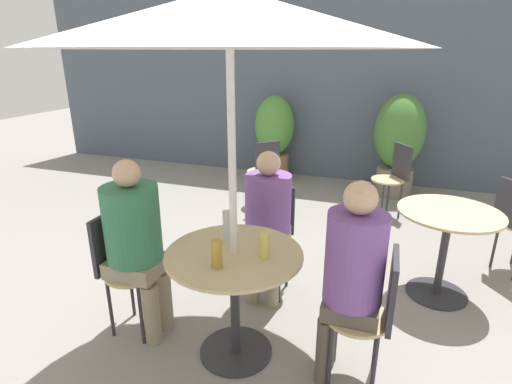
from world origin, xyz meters
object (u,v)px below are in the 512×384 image
object	(u,v)px
beer_glass_1	(265,245)
potted_plant_0	(274,134)
seated_person_1	(267,214)
seated_person_2	(135,236)
cafe_table_far	(446,235)
seated_person_0	(352,269)
beer_glass_0	(217,254)
bistro_chair_3	(394,173)
potted_plant_1	(399,141)
bistro_chair_0	(374,308)
umbrella	(229,19)
bistro_chair_2	(121,261)
beer_glass_2	(227,225)
bistro_chair_1	(272,229)
cafe_table_near	(235,278)
bistro_chair_4	(265,168)

from	to	relation	value
beer_glass_1	potted_plant_0	bearing A→B (deg)	105.77
seated_person_1	seated_person_2	world-z (taller)	seated_person_2
seated_person_1	potted_plant_0	size ratio (longest dim) A/B	0.94
cafe_table_far	seated_person_2	size ratio (longest dim) A/B	0.61
seated_person_0	seated_person_1	distance (m)	0.97
seated_person_1	beer_glass_0	bearing A→B (deg)	-91.80
bistro_chair_3	potted_plant_1	size ratio (longest dim) A/B	0.63
cafe_table_far	bistro_chair_0	size ratio (longest dim) A/B	0.88
bistro_chair_3	seated_person_2	bearing A→B (deg)	-64.94
potted_plant_1	umbrella	size ratio (longest dim) A/B	0.63
bistro_chair_2	beer_glass_1	size ratio (longest dim) A/B	5.40
bistro_chair_3	bistro_chair_2	bearing A→B (deg)	-67.04
seated_person_0	beer_glass_2	xyz separation A→B (m)	(-0.79, 0.15, 0.08)
bistro_chair_1	seated_person_1	bearing A→B (deg)	-90.00
bistro_chair_2	bistro_chair_1	bearing A→B (deg)	-45.00
umbrella	seated_person_1	bearing A→B (deg)	90.67
bistro_chair_3	seated_person_1	world-z (taller)	seated_person_1
bistro_chair_2	bistro_chair_3	world-z (taller)	same
cafe_table_far	bistro_chair_3	size ratio (longest dim) A/B	0.88
potted_plant_0	potted_plant_1	bearing A→B (deg)	-5.04
seated_person_2	potted_plant_0	size ratio (longest dim) A/B	0.98
cafe_table_far	beer_glass_2	size ratio (longest dim) A/B	3.97
beer_glass_2	potted_plant_0	bearing A→B (deg)	101.90
bistro_chair_1	umbrella	xyz separation A→B (m)	(0.01, -0.82, 1.48)
cafe_table_near	cafe_table_far	distance (m)	1.72
bistro_chair_1	bistro_chair_3	size ratio (longest dim) A/B	1.00
bistro_chair_0	bistro_chair_2	size ratio (longest dim) A/B	1.00
beer_glass_0	bistro_chair_2	bearing A→B (deg)	167.39
beer_glass_1	cafe_table_near	bearing A→B (deg)	-178.50
bistro_chair_2	seated_person_0	size ratio (longest dim) A/B	0.69
seated_person_0	umbrella	world-z (taller)	umbrella
umbrella	cafe_table_far	bearing A→B (deg)	41.56
cafe_table_far	beer_glass_1	size ratio (longest dim) A/B	4.77
seated_person_1	bistro_chair_2	bearing A→B (deg)	-140.27
seated_person_1	potted_plant_1	world-z (taller)	potted_plant_1
bistro_chair_0	beer_glass_2	world-z (taller)	beer_glass_2
bistro_chair_3	beer_glass_2	xyz separation A→B (m)	(-0.99, -2.61, 0.30)
cafe_table_near	cafe_table_far	xyz separation A→B (m)	(1.29, 1.14, -0.02)
beer_glass_0	umbrella	distance (m)	1.21
bistro_chair_4	seated_person_2	bearing A→B (deg)	45.10
beer_glass_2	bistro_chair_1	bearing A→B (deg)	81.61
seated_person_2	bistro_chair_0	bearing A→B (deg)	-90.00
bistro_chair_0	potted_plant_1	xyz separation A→B (m)	(0.08, 3.54, 0.23)
beer_glass_2	bistro_chair_3	bearing A→B (deg)	69.23
bistro_chair_1	seated_person_1	xyz separation A→B (m)	(0.00, -0.14, 0.18)
beer_glass_0	seated_person_0	bearing A→B (deg)	15.40
bistro_chair_0	seated_person_0	world-z (taller)	seated_person_0
bistro_chair_0	seated_person_0	size ratio (longest dim) A/B	0.69
cafe_table_near	bistro_chair_4	bearing A→B (deg)	103.82
seated_person_0	beer_glass_0	world-z (taller)	seated_person_0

